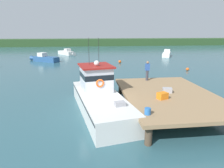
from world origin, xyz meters
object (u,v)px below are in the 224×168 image
object	(u,v)px
crate_single_far	(167,90)
deckhand_by_the_boat	(147,70)
bait_bucket	(148,111)
moored_boat_off_the_point	(44,58)
mooring_buoy_spare_mooring	(187,69)
crate_stack_near_edge	(162,96)
main_fishing_boat	(98,96)
mooring_buoy_channel_marker	(120,62)
moored_boat_mid_harbor	(167,54)
moored_boat_far_right	(67,53)

from	to	relation	value
crate_single_far	deckhand_by_the_boat	size ratio (longest dim) A/B	0.37
bait_bucket	moored_boat_off_the_point	xyz separation A→B (m)	(-10.59, 27.35, -0.85)
moored_boat_off_the_point	mooring_buoy_spare_mooring	bearing A→B (deg)	-27.61
crate_stack_near_edge	bait_bucket	distance (m)	2.71
crate_single_far	crate_stack_near_edge	bearing A→B (deg)	-123.09
main_fishing_boat	crate_single_far	xyz separation A→B (m)	(4.66, -0.49, 0.36)
deckhand_by_the_boat	mooring_buoy_channel_marker	bearing A→B (deg)	88.72
moored_boat_mid_harbor	bait_bucket	bearing A→B (deg)	-113.33
crate_stack_near_edge	deckhand_by_the_boat	distance (m)	4.82
main_fishing_boat	moored_boat_far_right	world-z (taller)	main_fishing_boat
crate_stack_near_edge	moored_boat_far_right	distance (m)	36.14
crate_single_far	moored_boat_off_the_point	bearing A→B (deg)	118.47
moored_boat_mid_harbor	moored_boat_far_right	bearing A→B (deg)	166.15
deckhand_by_the_boat	mooring_buoy_spare_mooring	size ratio (longest dim) A/B	3.89
moored_boat_mid_harbor	moored_boat_off_the_point	bearing A→B (deg)	-169.51
main_fishing_boat	mooring_buoy_channel_marker	bearing A→B (deg)	76.94
main_fishing_boat	mooring_buoy_spare_mooring	distance (m)	17.82
crate_stack_near_edge	moored_boat_mid_harbor	distance (m)	32.06
mooring_buoy_channel_marker	crate_stack_near_edge	bearing A→B (deg)	-92.11
deckhand_by_the_boat	moored_boat_off_the_point	world-z (taller)	deckhand_by_the_boat
crate_single_far	bait_bucket	world-z (taller)	bait_bucket
moored_boat_far_right	moored_boat_mid_harbor	size ratio (longest dim) A/B	0.90
deckhand_by_the_boat	bait_bucket	bearing A→B (deg)	-106.15
deckhand_by_the_boat	moored_boat_mid_harbor	distance (m)	27.57
moored_boat_off_the_point	mooring_buoy_channel_marker	bearing A→B (deg)	-14.50
bait_bucket	moored_boat_far_right	xyz separation A→B (m)	(-7.63, 37.12, -0.89)
main_fishing_boat	moored_boat_mid_harbor	xyz separation A→B (m)	(16.00, 27.95, -0.51)
crate_single_far	deckhand_by_the_boat	bearing A→B (deg)	96.11
main_fishing_boat	mooring_buoy_spare_mooring	bearing A→B (deg)	44.20
mooring_buoy_channel_marker	moored_boat_far_right	bearing A→B (deg)	127.36
moored_boat_off_the_point	mooring_buoy_spare_mooring	xyz separation A→B (m)	(21.09, -11.03, -0.31)
moored_boat_far_right	mooring_buoy_spare_mooring	world-z (taller)	moored_boat_far_right
moored_boat_off_the_point	moored_boat_mid_harbor	world-z (taller)	moored_boat_off_the_point
mooring_buoy_channel_marker	mooring_buoy_spare_mooring	size ratio (longest dim) A/B	1.13
bait_bucket	moored_boat_off_the_point	bearing A→B (deg)	111.16
moored_boat_mid_harbor	crate_stack_near_edge	bearing A→B (deg)	-112.27
crate_stack_near_edge	mooring_buoy_spare_mooring	xyz separation A→B (m)	(8.91, 14.13, -1.19)
main_fishing_boat	moored_boat_off_the_point	distance (m)	24.88
crate_stack_near_edge	moored_boat_far_right	xyz separation A→B (m)	(-9.22, 34.93, -0.92)
crate_single_far	bait_bucket	distance (m)	4.17
main_fishing_boat	mooring_buoy_channel_marker	world-z (taller)	main_fishing_boat
main_fishing_boat	moored_boat_off_the_point	xyz separation A→B (m)	(-8.32, 23.44, -0.48)
moored_boat_off_the_point	mooring_buoy_spare_mooring	world-z (taller)	moored_boat_off_the_point
crate_stack_near_edge	moored_boat_off_the_point	world-z (taller)	crate_stack_near_edge
bait_bucket	moored_boat_mid_harbor	distance (m)	34.70
crate_single_far	mooring_buoy_spare_mooring	world-z (taller)	crate_single_far
main_fishing_boat	crate_stack_near_edge	xyz separation A→B (m)	(3.86, -1.71, 0.40)
main_fishing_boat	moored_boat_far_right	xyz separation A→B (m)	(-5.37, 33.22, -0.52)
crate_stack_near_edge	moored_boat_far_right	size ratio (longest dim) A/B	0.12
crate_stack_near_edge	bait_bucket	bearing A→B (deg)	-125.98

